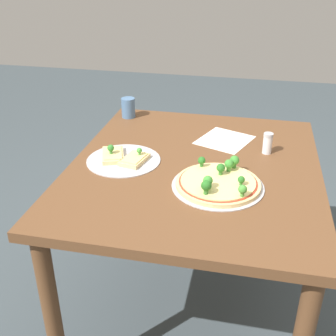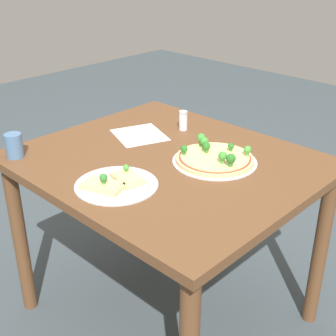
{
  "view_description": "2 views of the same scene",
  "coord_description": "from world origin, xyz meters",
  "px_view_note": "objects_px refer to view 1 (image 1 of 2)",
  "views": [
    {
      "loc": [
        1.42,
        0.2,
        1.51
      ],
      "look_at": [
        0.09,
        -0.09,
        0.79
      ],
      "focal_mm": 45.0,
      "sensor_mm": 36.0,
      "label": 1
    },
    {
      "loc": [
        1.13,
        -1.17,
        1.52
      ],
      "look_at": [
        0.09,
        -0.09,
        0.79
      ],
      "focal_mm": 50.0,
      "sensor_mm": 36.0,
      "label": 2
    }
  ],
  "objects_px": {
    "pizza_tray_slice": "(123,158)",
    "pizza_tray_whole": "(218,182)",
    "condiment_shaker": "(268,143)",
    "dining_table": "(194,188)",
    "drinking_cup": "(128,108)"
  },
  "relations": [
    {
      "from": "dining_table",
      "to": "drinking_cup",
      "type": "distance_m",
      "value": 0.61
    },
    {
      "from": "pizza_tray_slice",
      "to": "pizza_tray_whole",
      "type": "bearing_deg",
      "value": 71.97
    },
    {
      "from": "pizza_tray_whole",
      "to": "pizza_tray_slice",
      "type": "relative_size",
      "value": 1.12
    },
    {
      "from": "pizza_tray_slice",
      "to": "drinking_cup",
      "type": "xyz_separation_m",
      "value": [
        -0.46,
        -0.12,
        0.04
      ]
    },
    {
      "from": "pizza_tray_whole",
      "to": "drinking_cup",
      "type": "distance_m",
      "value": 0.77
    },
    {
      "from": "dining_table",
      "to": "pizza_tray_slice",
      "type": "xyz_separation_m",
      "value": [
        0.02,
        -0.28,
        0.11
      ]
    },
    {
      "from": "pizza_tray_whole",
      "to": "drinking_cup",
      "type": "relative_size",
      "value": 3.38
    },
    {
      "from": "pizza_tray_whole",
      "to": "pizza_tray_slice",
      "type": "distance_m",
      "value": 0.4
    },
    {
      "from": "dining_table",
      "to": "pizza_tray_whole",
      "type": "height_order",
      "value": "pizza_tray_whole"
    },
    {
      "from": "condiment_shaker",
      "to": "dining_table",
      "type": "bearing_deg",
      "value": -58.96
    },
    {
      "from": "dining_table",
      "to": "condiment_shaker",
      "type": "distance_m",
      "value": 0.35
    },
    {
      "from": "dining_table",
      "to": "drinking_cup",
      "type": "height_order",
      "value": "drinking_cup"
    },
    {
      "from": "drinking_cup",
      "to": "dining_table",
      "type": "bearing_deg",
      "value": 42.27
    },
    {
      "from": "pizza_tray_slice",
      "to": "drinking_cup",
      "type": "bearing_deg",
      "value": -165.87
    },
    {
      "from": "pizza_tray_slice",
      "to": "dining_table",
      "type": "bearing_deg",
      "value": 94.66
    }
  ]
}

